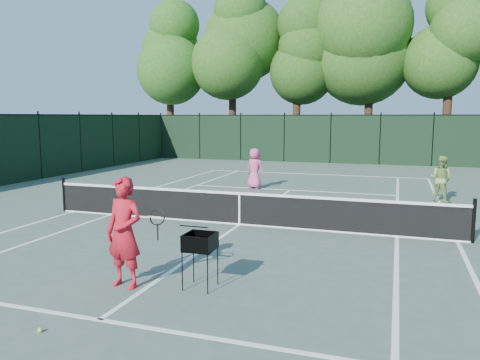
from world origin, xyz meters
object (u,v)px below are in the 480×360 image
(player_green, at_px, (441,179))
(ball_hopper, at_px, (200,242))
(coach, at_px, (124,232))
(loose_ball_midcourt, at_px, (110,237))
(loose_ball_near_cart, at_px, (40,330))
(player_pink, at_px, (255,168))

(player_green, height_order, ball_hopper, player_green)
(coach, xyz_separation_m, loose_ball_midcourt, (-2.17, 2.71, -0.94))
(player_green, bearing_deg, loose_ball_near_cart, 94.21)
(player_pink, height_order, player_green, player_pink)
(player_pink, relative_size, player_green, 1.03)
(player_green, xyz_separation_m, ball_hopper, (-4.64, -10.27, 0.01))
(coach, relative_size, ball_hopper, 2.00)
(coach, distance_m, player_pink, 11.51)
(loose_ball_near_cart, bearing_deg, coach, 85.23)
(player_pink, bearing_deg, ball_hopper, 122.77)
(loose_ball_midcourt, bearing_deg, loose_ball_near_cart, -66.56)
(player_pink, relative_size, loose_ball_midcourt, 24.43)
(player_green, bearing_deg, loose_ball_midcourt, 74.47)
(ball_hopper, height_order, loose_ball_near_cart, ball_hopper)
(coach, distance_m, ball_hopper, 1.32)
(coach, xyz_separation_m, loose_ball_near_cart, (-0.16, -1.92, -0.94))
(coach, xyz_separation_m, player_pink, (-1.11, 11.46, -0.14))
(loose_ball_near_cart, relative_size, loose_ball_midcourt, 1.00)
(ball_hopper, xyz_separation_m, loose_ball_midcourt, (-3.43, 2.35, -0.78))
(loose_ball_near_cart, distance_m, loose_ball_midcourt, 5.04)
(player_pink, xyz_separation_m, ball_hopper, (2.37, -11.10, -0.02))
(coach, distance_m, loose_ball_near_cart, 2.14)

